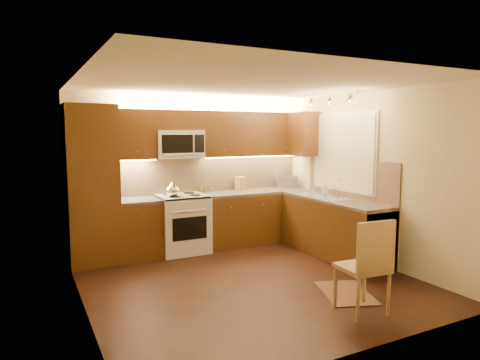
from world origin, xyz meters
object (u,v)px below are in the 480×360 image
stove (183,224)px  microwave (178,144)px  dining_chair (362,265)px  knife_block (240,184)px  toaster_oven (285,182)px  kettle (172,189)px  sink (328,192)px  soap_bottle (325,189)px

stove → microwave: size_ratio=1.21×
dining_chair → knife_block: bearing=91.1°
toaster_oven → knife_block: (-0.90, 0.04, 0.01)m
stove → kettle: kettle is taller
kettle → dining_chair: (1.10, -2.94, -0.53)m
stove → sink: (2.00, -1.12, 0.52)m
microwave → sink: microwave is taller
dining_chair → soap_bottle: bearing=65.4°
sink → kettle: bearing=155.0°
microwave → soap_bottle: (2.15, -0.99, -0.73)m
sink → soap_bottle: 0.31m
toaster_oven → microwave: bearing=-167.6°
microwave → kettle: size_ratio=3.01×
toaster_oven → sink: bearing=-78.7°
sink → soap_bottle: (0.15, 0.27, 0.02)m
knife_block → microwave: bearing=177.8°
sink → knife_block: size_ratio=3.51×
stove → microwave: bearing=90.0°
knife_block → soap_bottle: bearing=-49.1°
toaster_oven → dining_chair: bearing=-96.8°
knife_block → toaster_oven: bearing=-6.7°
stove → knife_block: (1.12, 0.17, 0.56)m
kettle → microwave: bearing=44.4°
kettle → knife_block: 1.34m
knife_block → soap_bottle: knife_block is taller
sink → knife_block: bearing=124.1°
sink → toaster_oven: toaster_oven is taller
knife_block → dining_chair: size_ratio=0.24×
soap_bottle → knife_block: bearing=155.0°
microwave → toaster_oven: size_ratio=2.04×
microwave → soap_bottle: microwave is taller
stove → toaster_oven: size_ratio=2.47×
kettle → knife_block: bearing=4.8°
knife_block → soap_bottle: (1.03, -1.03, -0.03)m
stove → soap_bottle: size_ratio=5.03×
microwave → knife_block: (1.12, 0.04, -0.70)m
microwave → dining_chair: bearing=-74.1°
kettle → stove: bearing=21.8°
soap_bottle → toaster_oven: bearing=117.2°
soap_bottle → dining_chair: soap_bottle is taller
knife_block → soap_bottle: size_ratio=1.34×
soap_bottle → sink: bearing=-99.4°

